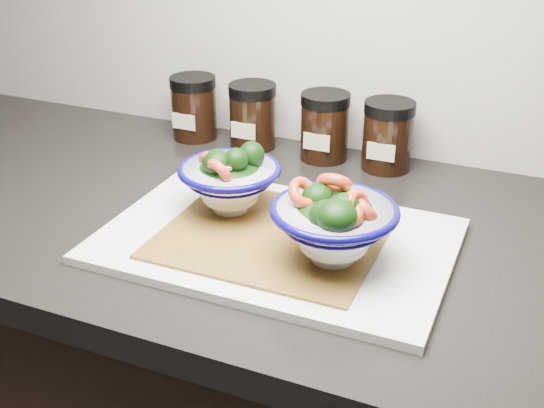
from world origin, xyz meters
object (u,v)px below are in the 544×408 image
at_px(bowl_right, 334,224).
at_px(spice_jar_b, 253,116).
at_px(cutting_board, 276,241).
at_px(spice_jar_a, 194,107).
at_px(spice_jar_d, 388,136).
at_px(spice_jar_c, 325,126).
at_px(bowl_left, 230,180).

height_order(bowl_right, spice_jar_b, bowl_right).
distance_m(bowl_right, spice_jar_b, 0.42).
xyz_separation_m(cutting_board, bowl_right, (0.09, -0.03, 0.06)).
distance_m(cutting_board, bowl_right, 0.11).
bearing_deg(bowl_right, spice_jar_a, 138.44).
bearing_deg(bowl_right, cutting_board, 160.64).
height_order(cutting_board, bowl_right, bowl_right).
distance_m(bowl_right, spice_jar_d, 0.33).
bearing_deg(spice_jar_c, spice_jar_b, 180.00).
bearing_deg(cutting_board, spice_jar_b, 119.73).
relative_size(cutting_board, bowl_right, 2.89).
xyz_separation_m(bowl_right, spice_jar_b, (-0.26, 0.33, -0.01)).
bearing_deg(spice_jar_b, spice_jar_c, 0.00).
xyz_separation_m(spice_jar_a, spice_jar_c, (0.25, 0.00, 0.00)).
bearing_deg(bowl_left, bowl_right, -22.45).
relative_size(bowl_right, spice_jar_a, 1.38).
xyz_separation_m(cutting_board, spice_jar_c, (-0.04, 0.30, 0.05)).
height_order(cutting_board, bowl_left, bowl_left).
relative_size(bowl_right, spice_jar_d, 1.38).
distance_m(cutting_board, spice_jar_c, 0.31).
bearing_deg(cutting_board, spice_jar_c, 97.63).
relative_size(cutting_board, spice_jar_b, 3.98).
height_order(spice_jar_b, spice_jar_c, same).
relative_size(bowl_right, spice_jar_b, 1.38).
height_order(cutting_board, spice_jar_b, spice_jar_b).
bearing_deg(spice_jar_d, bowl_left, -120.46).
height_order(spice_jar_b, spice_jar_d, same).
bearing_deg(spice_jar_c, cutting_board, -82.37).
relative_size(cutting_board, spice_jar_c, 3.98).
distance_m(cutting_board, spice_jar_d, 0.31).
height_order(bowl_right, spice_jar_c, bowl_right).
height_order(spice_jar_c, spice_jar_d, same).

